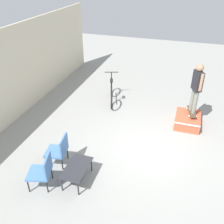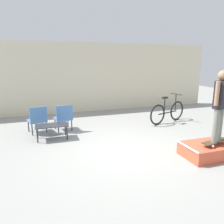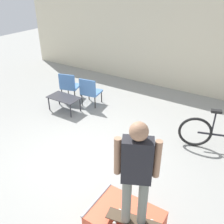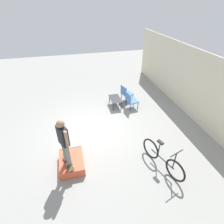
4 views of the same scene
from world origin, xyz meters
name	(u,v)px [view 2 (image 2 of 4)]	position (x,y,z in m)	size (l,w,h in m)	color
ground_plane	(127,150)	(0.00, 0.00, 0.00)	(24.00, 24.00, 0.00)	gray
house_wall_back	(87,78)	(0.00, 4.67, 1.50)	(12.00, 0.06, 3.00)	beige
skate_ramp_box	(206,150)	(1.63, -0.95, 0.16)	(1.09, 0.79, 0.34)	#DB5638
skateboard_on_ramp	(216,141)	(1.82, -1.05, 0.40)	(0.82, 0.36, 0.07)	#473828
person_skater	(220,101)	(1.82, -1.05, 1.37)	(0.52, 0.34, 1.63)	gray
coffee_table	(52,127)	(-1.76, 1.47, 0.37)	(0.92, 0.52, 0.43)	#2D2D33
patio_chair_left	(38,119)	(-2.14, 2.16, 0.47)	(0.64, 0.64, 0.87)	black
patio_chair_right	(64,117)	(-1.34, 2.16, 0.47)	(0.59, 0.59, 0.87)	black
bicycle	(168,112)	(2.41, 1.94, 0.39)	(1.76, 0.70, 1.04)	black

